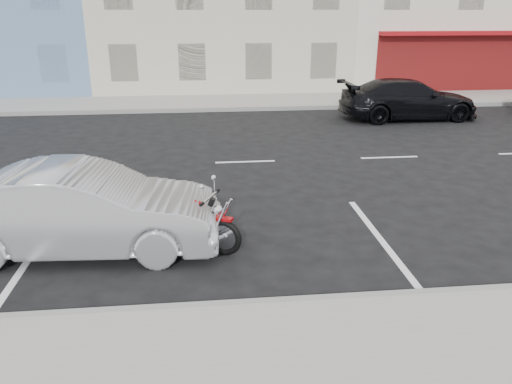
# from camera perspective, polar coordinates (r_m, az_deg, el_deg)

# --- Properties ---
(ground) EXTENTS (120.00, 120.00, 0.00)m
(ground) POSITION_cam_1_polar(r_m,az_deg,el_deg) (13.70, 7.13, 3.70)
(ground) COLOR black
(ground) RESTS_ON ground
(sidewalk_far) EXTENTS (80.00, 3.40, 0.15)m
(sidewalk_far) POSITION_cam_1_polar(r_m,az_deg,el_deg) (21.90, -11.19, 9.91)
(sidewalk_far) COLOR gray
(sidewalk_far) RESTS_ON ground
(curb_near) EXTENTS (80.00, 0.12, 0.16)m
(curb_near) POSITION_cam_1_polar(r_m,az_deg,el_deg) (7.18, -21.31, -13.17)
(curb_near) COLOR gray
(curb_near) RESTS_ON ground
(curb_far) EXTENTS (80.00, 0.12, 0.16)m
(curb_far) POSITION_cam_1_polar(r_m,az_deg,el_deg) (20.24, -11.57, 9.07)
(curb_far) COLOR gray
(curb_far) RESTS_ON ground
(motorcycle) EXTENTS (1.89, 1.01, 1.02)m
(motorcycle) POSITION_cam_1_polar(r_m,az_deg,el_deg) (8.21, -3.60, -4.31)
(motorcycle) COLOR black
(motorcycle) RESTS_ON ground
(sedan_silver) EXTENTS (4.57, 1.82, 1.48)m
(sedan_silver) POSITION_cam_1_polar(r_m,az_deg,el_deg) (8.73, -19.16, -1.95)
(sedan_silver) COLOR #A7A8AE
(sedan_silver) RESTS_ON ground
(car_far) EXTENTS (5.08, 2.19, 1.46)m
(car_far) POSITION_cam_1_polar(r_m,az_deg,el_deg) (19.46, 17.02, 10.11)
(car_far) COLOR black
(car_far) RESTS_ON ground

